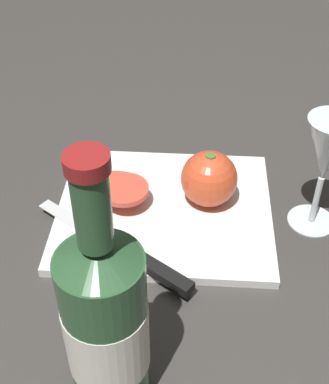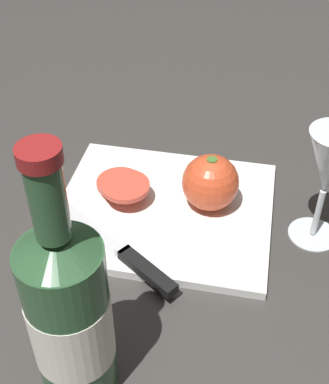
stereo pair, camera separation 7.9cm
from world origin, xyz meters
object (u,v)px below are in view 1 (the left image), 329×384
wine_bottle (106,324)px  knife (143,262)px  wine_glass (327,154)px  tomato_slice_stack_near (120,188)px  whole_tomato (209,179)px

wine_bottle → knife: wine_bottle is taller
wine_bottle → knife: bearing=-95.8°
wine_glass → tomato_slice_stack_near: 0.31m
wine_bottle → wine_glass: bearing=-132.2°
wine_glass → knife: 0.29m
wine_glass → tomato_slice_stack_near: size_ratio=1.68×
whole_tomato → tomato_slice_stack_near: whole_tomato is taller
wine_glass → whole_tomato: wine_glass is taller
wine_bottle → tomato_slice_stack_near: size_ratio=3.02×
whole_tomato → tomato_slice_stack_near: (0.14, -0.00, -0.03)m
whole_tomato → tomato_slice_stack_near: bearing=-0.3°
wine_glass → whole_tomato: bearing=-7.4°
wine_glass → knife: bearing=25.6°
whole_tomato → tomato_slice_stack_near: 0.14m
whole_tomato → knife: bearing=57.8°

